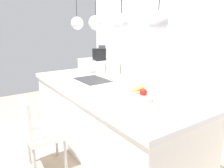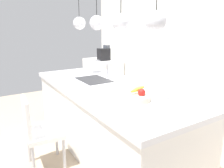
# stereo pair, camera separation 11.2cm
# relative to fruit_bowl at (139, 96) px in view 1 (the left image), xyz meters

# --- Properties ---
(floor) EXTENTS (6.60, 6.60, 0.00)m
(floor) POSITION_rel_fruit_bowl_xyz_m (-0.67, 0.03, -0.92)
(floor) COLOR tan
(floor) RESTS_ON ground
(back_wall) EXTENTS (6.00, 0.10, 2.60)m
(back_wall) POSITION_rel_fruit_bowl_xyz_m (-0.67, 1.68, 0.38)
(back_wall) COLOR silver
(back_wall) RESTS_ON ground
(kitchen_island) EXTENTS (2.76, 1.13, 0.88)m
(kitchen_island) POSITION_rel_fruit_bowl_xyz_m (-0.67, 0.03, -0.48)
(kitchen_island) COLOR white
(kitchen_island) RESTS_ON ground
(sink_basin) EXTENTS (0.56, 0.40, 0.02)m
(sink_basin) POSITION_rel_fruit_bowl_xyz_m (-1.09, 0.03, -0.04)
(sink_basin) COLOR #2D2D30
(sink_basin) RESTS_ON kitchen_island
(faucet) EXTENTS (0.02, 0.17, 0.22)m
(faucet) POSITION_rel_fruit_bowl_xyz_m (-1.09, 0.25, 0.10)
(faucet) COLOR silver
(faucet) RESTS_ON kitchen_island
(fruit_bowl) EXTENTS (0.30, 0.30, 0.15)m
(fruit_bowl) POSITION_rel_fruit_bowl_xyz_m (0.00, 0.00, 0.00)
(fruit_bowl) COLOR beige
(fruit_bowl) RESTS_ON kitchen_island
(side_counter) EXTENTS (1.10, 0.60, 0.82)m
(side_counter) POSITION_rel_fruit_bowl_xyz_m (-3.07, 1.31, -0.51)
(side_counter) COLOR white
(side_counter) RESTS_ON ground
(coffee_machine) EXTENTS (0.20, 0.35, 0.38)m
(coffee_machine) POSITION_rel_fruit_bowl_xyz_m (-3.00, 1.32, 0.06)
(coffee_machine) COLOR black
(coffee_machine) RESTS_ON side_counter
(chair_near) EXTENTS (0.44, 0.43, 0.89)m
(chair_near) POSITION_rel_fruit_bowl_xyz_m (-0.68, -0.91, -0.43)
(chair_near) COLOR white
(chair_near) RESTS_ON ground
(pendant_light_left) EXTENTS (0.20, 0.20, 0.80)m
(pendant_light_left) POSITION_rel_fruit_bowl_xyz_m (-1.53, 0.03, 0.78)
(pendant_light_left) COLOR silver
(pendant_light_center_left) EXTENTS (0.20, 0.20, 0.80)m
(pendant_light_center_left) POSITION_rel_fruit_bowl_xyz_m (-0.96, 0.03, 0.78)
(pendant_light_center_left) COLOR silver
(pendant_light_center_right) EXTENTS (0.20, 0.20, 0.80)m
(pendant_light_center_right) POSITION_rel_fruit_bowl_xyz_m (-0.38, 0.03, 0.78)
(pendant_light_center_right) COLOR silver
(pendant_light_right) EXTENTS (0.20, 0.20, 0.80)m
(pendant_light_right) POSITION_rel_fruit_bowl_xyz_m (0.19, 0.03, 0.78)
(pendant_light_right) COLOR silver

